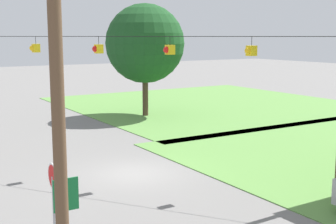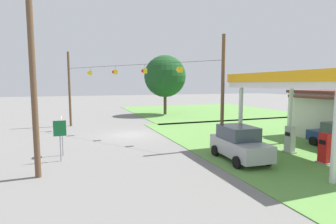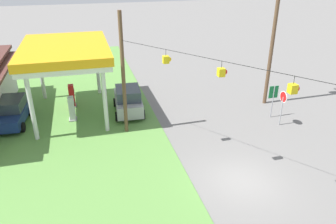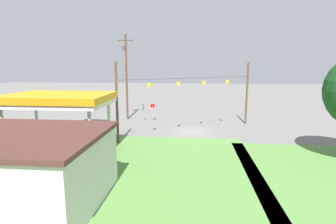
% 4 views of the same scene
% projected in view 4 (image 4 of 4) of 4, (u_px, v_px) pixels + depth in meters
% --- Properties ---
extents(ground_plane, '(160.00, 160.00, 0.00)m').
position_uv_depth(ground_plane, '(191.00, 132.00, 29.84)').
color(ground_plane, slate).
extents(gas_station_canopy, '(8.43, 5.86, 5.16)m').
position_uv_depth(gas_station_canopy, '(59.00, 100.00, 21.78)').
color(gas_station_canopy, silver).
rests_on(gas_station_canopy, ground).
extents(fuel_pump_near, '(0.71, 0.56, 1.77)m').
position_uv_depth(fuel_pump_near, '(76.00, 144.00, 22.33)').
color(fuel_pump_near, gray).
rests_on(fuel_pump_near, ground).
extents(fuel_pump_far, '(0.71, 0.56, 1.77)m').
position_uv_depth(fuel_pump_far, '(48.00, 144.00, 22.57)').
color(fuel_pump_far, gray).
rests_on(fuel_pump_far, ground).
extents(car_at_pumps_front, '(4.27, 2.32, 2.02)m').
position_uv_depth(car_at_pumps_front, '(91.00, 131.00, 26.29)').
color(car_at_pumps_front, '#9E9EA3').
rests_on(car_at_pumps_front, ground).
extents(car_at_pumps_rear, '(4.33, 2.38, 1.82)m').
position_uv_depth(car_at_pumps_rear, '(44.00, 160.00, 18.40)').
color(car_at_pumps_rear, navy).
rests_on(car_at_pumps_rear, ground).
extents(stop_sign_roadside, '(0.80, 0.08, 2.50)m').
position_uv_depth(stop_sign_roadside, '(153.00, 108.00, 35.31)').
color(stop_sign_roadside, '#99999E').
rests_on(stop_sign_roadside, ground).
extents(route_sign, '(0.10, 0.70, 2.40)m').
position_uv_depth(route_sign, '(143.00, 108.00, 35.53)').
color(route_sign, gray).
rests_on(route_sign, ground).
extents(utility_pole_main, '(2.20, 0.44, 11.58)m').
position_uv_depth(utility_pole_main, '(126.00, 73.00, 35.85)').
color(utility_pole_main, brown).
rests_on(utility_pole_main, ground).
extents(signal_span_gantry, '(14.27, 10.24, 7.84)m').
position_uv_depth(signal_span_gantry, '(191.00, 94.00, 29.09)').
color(signal_span_gantry, brown).
rests_on(signal_span_gantry, ground).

